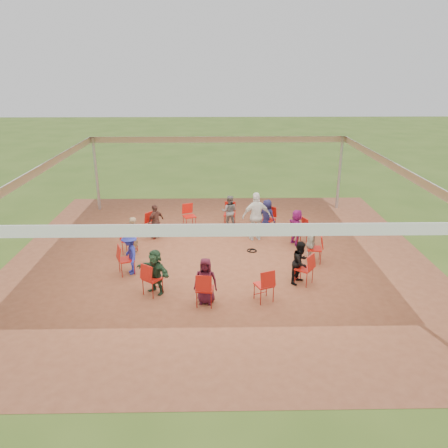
{
  "coord_description": "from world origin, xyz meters",
  "views": [
    {
      "loc": [
        -0.1,
        -12.54,
        5.69
      ],
      "look_at": [
        0.14,
        0.3,
        1.01
      ],
      "focal_mm": 35.0,
      "sensor_mm": 36.0,
      "label": 1
    }
  ],
  "objects_px": {
    "chair_10": "(304,269)",
    "person_seated_5": "(130,254)",
    "chair_8": "(205,289)",
    "person_seated_9": "(311,244)",
    "cable_coil": "(252,251)",
    "chair_3": "(189,216)",
    "person_seated_8": "(301,262)",
    "person_seated_7": "(206,281)",
    "chair_4": "(154,225)",
    "chair_11": "(315,249)",
    "person_seated_6": "(155,271)",
    "person_seated_2": "(229,211)",
    "chair_9": "(264,285)",
    "chair_7": "(152,279)",
    "person_seated_0": "(297,227)",
    "chair_5": "(129,240)",
    "chair_1": "(268,220)",
    "person_seated_3": "(156,221)",
    "person_seated_4": "(133,236)",
    "laptop": "(292,229)",
    "person_seated_1": "(267,216)",
    "standing_person": "(256,216)",
    "chair_2": "(230,215)",
    "chair_6": "(126,260)",
    "chair_0": "(299,231)"
  },
  "relations": [
    {
      "from": "person_seated_4",
      "to": "chair_1",
      "type": "bearing_deg",
      "value": 120.7
    },
    {
      "from": "chair_7",
      "to": "person_seated_0",
      "type": "xyz_separation_m",
      "value": [
        4.36,
        3.35,
        0.16
      ]
    },
    {
      "from": "chair_4",
      "to": "chair_1",
      "type": "bearing_deg",
      "value": 135.0
    },
    {
      "from": "chair_6",
      "to": "laptop",
      "type": "xyz_separation_m",
      "value": [
        5.12,
        2.09,
        0.13
      ]
    },
    {
      "from": "chair_11",
      "to": "person_seated_7",
      "type": "height_order",
      "value": "person_seated_7"
    },
    {
      "from": "chair_5",
      "to": "chair_8",
      "type": "xyz_separation_m",
      "value": [
        2.48,
        -3.27,
        0.0
      ]
    },
    {
      "from": "chair_1",
      "to": "person_seated_3",
      "type": "distance_m",
      "value": 4.03
    },
    {
      "from": "person_seated_9",
      "to": "cable_coil",
      "type": "relative_size",
      "value": 3.4
    },
    {
      "from": "chair_2",
      "to": "chair_8",
      "type": "height_order",
      "value": "same"
    },
    {
      "from": "chair_10",
      "to": "cable_coil",
      "type": "height_order",
      "value": "chair_10"
    },
    {
      "from": "chair_0",
      "to": "chair_4",
      "type": "bearing_deg",
      "value": 60.0
    },
    {
      "from": "chair_4",
      "to": "chair_11",
      "type": "bearing_deg",
      "value": 105.0
    },
    {
      "from": "person_seated_0",
      "to": "person_seated_8",
      "type": "bearing_deg",
      "value": 150.0
    },
    {
      "from": "chair_8",
      "to": "chair_10",
      "type": "height_order",
      "value": "same"
    },
    {
      "from": "chair_7",
      "to": "person_seated_7",
      "type": "distance_m",
      "value": 1.49
    },
    {
      "from": "chair_9",
      "to": "person_seated_0",
      "type": "height_order",
      "value": "person_seated_0"
    },
    {
      "from": "chair_3",
      "to": "person_seated_8",
      "type": "bearing_deg",
      "value": 104.68
    },
    {
      "from": "chair_11",
      "to": "person_seated_6",
      "type": "bearing_deg",
      "value": 119.3
    },
    {
      "from": "chair_10",
      "to": "person_seated_3",
      "type": "bearing_deg",
      "value": 90.0
    },
    {
      "from": "chair_1",
      "to": "person_seated_5",
      "type": "xyz_separation_m",
      "value": [
        -4.36,
        -3.35,
        0.16
      ]
    },
    {
      "from": "chair_4",
      "to": "chair_9",
      "type": "xyz_separation_m",
      "value": [
        3.39,
        -4.47,
        0.0
      ]
    },
    {
      "from": "chair_4",
      "to": "person_seated_5",
      "type": "xyz_separation_m",
      "value": [
        -0.28,
        -2.83,
        0.16
      ]
    },
    {
      "from": "chair_10",
      "to": "person_seated_5",
      "type": "distance_m",
      "value": 4.93
    },
    {
      "from": "chair_1",
      "to": "chair_10",
      "type": "distance_m",
      "value": 4.11
    },
    {
      "from": "person_seated_3",
      "to": "person_seated_4",
      "type": "bearing_deg",
      "value": 15.0
    },
    {
      "from": "chair_4",
      "to": "chair_6",
      "type": "xyz_separation_m",
      "value": [
        -0.4,
        -2.88,
        0.0
      ]
    },
    {
      "from": "chair_5",
      "to": "chair_10",
      "type": "bearing_deg",
      "value": 75.0
    },
    {
      "from": "chair_11",
      "to": "standing_person",
      "type": "bearing_deg",
      "value": 48.39
    },
    {
      "from": "person_seated_0",
      "to": "person_seated_5",
      "type": "relative_size",
      "value": 1.0
    },
    {
      "from": "chair_6",
      "to": "laptop",
      "type": "distance_m",
      "value": 5.53
    },
    {
      "from": "chair_1",
      "to": "person_seated_5",
      "type": "distance_m",
      "value": 5.5
    },
    {
      "from": "chair_1",
      "to": "chair_5",
      "type": "distance_m",
      "value": 5.03
    },
    {
      "from": "chair_1",
      "to": "person_seated_0",
      "type": "xyz_separation_m",
      "value": [
        0.8,
        -1.24,
        0.16
      ]
    },
    {
      "from": "laptop",
      "to": "cable_coil",
      "type": "bearing_deg",
      "value": 88.52
    },
    {
      "from": "chair_6",
      "to": "chair_9",
      "type": "height_order",
      "value": "same"
    },
    {
      "from": "person_seated_1",
      "to": "person_seated_4",
      "type": "relative_size",
      "value": 1.0
    },
    {
      "from": "chair_4",
      "to": "chair_7",
      "type": "height_order",
      "value": "same"
    },
    {
      "from": "person_seated_4",
      "to": "person_seated_6",
      "type": "bearing_deg",
      "value": 30.0
    },
    {
      "from": "person_seated_0",
      "to": "person_seated_8",
      "type": "height_order",
      "value": "same"
    },
    {
      "from": "person_seated_3",
      "to": "person_seated_8",
      "type": "bearing_deg",
      "value": 90.0
    },
    {
      "from": "chair_2",
      "to": "chair_4",
      "type": "relative_size",
      "value": 1.0
    },
    {
      "from": "chair_9",
      "to": "person_seated_5",
      "type": "relative_size",
      "value": 0.74
    },
    {
      "from": "chair_4",
      "to": "person_seated_2",
      "type": "distance_m",
      "value": 2.85
    },
    {
      "from": "chair_1",
      "to": "person_seated_9",
      "type": "distance_m",
      "value": 2.85
    },
    {
      "from": "person_seated_7",
      "to": "laptop",
      "type": "height_order",
      "value": "person_seated_7"
    },
    {
      "from": "chair_10",
      "to": "person_seated_9",
      "type": "xyz_separation_m",
      "value": [
        0.46,
        1.4,
        0.16
      ]
    },
    {
      "from": "cable_coil",
      "to": "person_seated_7",
      "type": "bearing_deg",
      "value": -114.02
    },
    {
      "from": "chair_6",
      "to": "person_seated_2",
      "type": "height_order",
      "value": "person_seated_2"
    },
    {
      "from": "person_seated_6",
      "to": "person_seated_1",
      "type": "bearing_deg",
      "value": 90.0
    },
    {
      "from": "chair_5",
      "to": "chair_9",
      "type": "height_order",
      "value": "same"
    }
  ]
}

